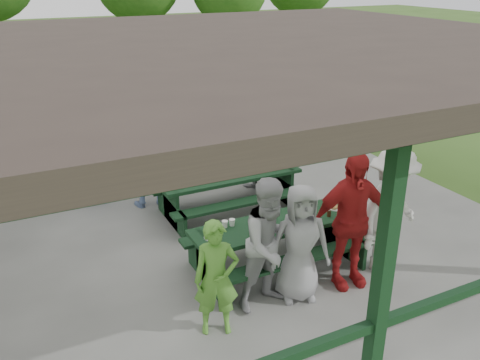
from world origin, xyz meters
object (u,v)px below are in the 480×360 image
contestant_red (350,221)px  contestant_white_fedora (390,211)px  pickup_truck (140,86)px  farm_trailer (56,115)px  spectator_lblue (147,167)px  spectator_blue (91,164)px  contestant_green (216,279)px  picnic_table_near (277,239)px  picnic_table_far (230,188)px  spectator_grey (254,147)px  contestant_grey_left (271,244)px  contestant_grey_mid (300,243)px

contestant_red → contestant_white_fedora: (0.73, 0.02, -0.03)m
pickup_truck → farm_trailer: 3.53m
spectator_lblue → farm_trailer: bearing=-77.7°
contestant_red → spectator_blue: (-2.67, 4.27, -0.18)m
contestant_red → farm_trailer: contestant_red is taller
contestant_red → spectator_lblue: bearing=122.5°
contestant_green → picnic_table_near: bearing=53.6°
picnic_table_far → farm_trailer: bearing=109.9°
farm_trailer → spectator_lblue: bearing=-79.2°
contestant_red → spectator_grey: contestant_red is taller
spectator_lblue → pickup_truck: size_ratio=0.25×
contestant_green → contestant_white_fedora: bearing=22.7°
picnic_table_near → picnic_table_far: size_ratio=1.00×
spectator_blue → contestant_white_fedora: bearing=129.2°
contestant_grey_left → spectator_blue: bearing=102.0°
picnic_table_far → contestant_grey_mid: (-0.29, -2.79, 0.35)m
spectator_blue → pickup_truck: 7.23m
contestant_grey_mid → pickup_truck: 10.93m
contestant_grey_mid → spectator_grey: (1.28, 3.72, 0.01)m
contestant_grey_left → contestant_green: bearing=-174.3°
contestant_green → pickup_truck: size_ratio=0.25×
contestant_green → contestant_grey_left: contestant_grey_left is taller
contestant_grey_mid → spectator_lblue: bearing=121.1°
contestant_grey_left → spectator_grey: contestant_grey_left is taller
picnic_table_near → spectator_grey: (1.16, 2.93, 0.37)m
contestant_grey_mid → spectator_grey: bearing=88.1°
picnic_table_near → spectator_lblue: (-1.06, 2.99, 0.28)m
picnic_table_far → contestant_green: 3.35m
spectator_blue → farm_trailer: spectator_blue is taller
picnic_table_far → spectator_lblue: spectator_lblue is taller
contestant_grey_mid → spectator_blue: contestant_grey_mid is taller
spectator_grey → pickup_truck: spectator_grey is taller
picnic_table_far → pickup_truck: size_ratio=0.43×
spectator_blue → contestant_grey_mid: bearing=114.4°
contestant_green → spectator_lblue: (0.34, 3.94, 0.00)m
pickup_truck → contestant_white_fedora: bearing=161.5°
picnic_table_far → spectator_lblue: bearing=141.4°
contestant_green → farm_trailer: bearing=113.4°
spectator_lblue → contestant_white_fedora: bearing=124.8°
contestant_white_fedora → contestant_green: bearing=165.4°
contestant_red → pickup_truck: size_ratio=0.33×
spectator_lblue → farm_trailer: spectator_lblue is taller
contestant_grey_left → pickup_truck: bearing=75.6°
picnic_table_far → contestant_white_fedora: size_ratio=1.32×
spectator_blue → spectator_lblue: bearing=153.8°
contestant_grey_left → spectator_lblue: size_ratio=1.20×
spectator_blue → spectator_grey: 3.20m
contestant_green → farm_trailer: (-0.62, 9.01, -0.12)m
contestant_red → spectator_lblue: contestant_red is taller
contestant_white_fedora → spectator_blue: bearing=110.8°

